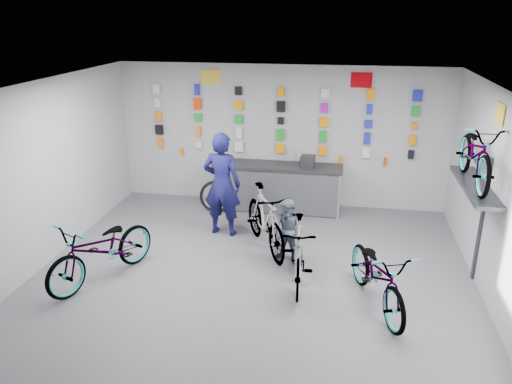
% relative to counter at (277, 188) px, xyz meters
% --- Properties ---
extents(floor, '(8.00, 8.00, 0.00)m').
position_rel_counter_xyz_m(floor, '(0.00, -3.54, -0.49)').
color(floor, '#4D4D52').
rests_on(floor, ground).
extents(ceiling, '(8.00, 8.00, 0.00)m').
position_rel_counter_xyz_m(ceiling, '(0.00, -3.54, 2.51)').
color(ceiling, white).
rests_on(ceiling, wall_back).
extents(wall_back, '(7.00, 0.00, 7.00)m').
position_rel_counter_xyz_m(wall_back, '(0.00, 0.46, 1.01)').
color(wall_back, '#A9A9AB').
rests_on(wall_back, floor).
extents(wall_left, '(0.00, 8.00, 8.00)m').
position_rel_counter_xyz_m(wall_left, '(-3.50, -3.54, 1.01)').
color(wall_left, '#A9A9AB').
rests_on(wall_left, floor).
extents(wall_right, '(0.00, 8.00, 8.00)m').
position_rel_counter_xyz_m(wall_right, '(3.50, -3.54, 1.01)').
color(wall_right, '#A9A9AB').
rests_on(wall_right, floor).
extents(counter, '(2.70, 0.66, 1.00)m').
position_rel_counter_xyz_m(counter, '(0.00, 0.00, 0.00)').
color(counter, black).
rests_on(counter, floor).
extents(merch_wall, '(5.58, 0.08, 1.57)m').
position_rel_counter_xyz_m(merch_wall, '(0.00, 0.39, 1.31)').
color(merch_wall, orange).
rests_on(merch_wall, wall_back).
extents(wall_bracket, '(0.39, 1.90, 2.00)m').
position_rel_counter_xyz_m(wall_bracket, '(3.33, -2.34, 0.98)').
color(wall_bracket, '#333338').
rests_on(wall_bracket, wall_right).
extents(sign_left, '(0.42, 0.02, 0.30)m').
position_rel_counter_xyz_m(sign_left, '(-1.50, 0.44, 2.23)').
color(sign_left, yellow).
rests_on(sign_left, wall_back).
extents(sign_right, '(0.42, 0.02, 0.30)m').
position_rel_counter_xyz_m(sign_right, '(1.60, 0.44, 2.23)').
color(sign_right, '#B5020B').
rests_on(sign_right, wall_back).
extents(sign_side, '(0.02, 0.40, 0.30)m').
position_rel_counter_xyz_m(sign_side, '(3.48, -2.34, 2.16)').
color(sign_side, yellow).
rests_on(sign_side, wall_right).
extents(bike_left, '(1.48, 2.12, 1.06)m').
position_rel_counter_xyz_m(bike_left, '(-2.28, -3.42, 0.04)').
color(bike_left, gray).
rests_on(bike_left, floor).
extents(bike_center, '(0.63, 1.75, 1.03)m').
position_rel_counter_xyz_m(bike_center, '(0.74, -2.95, 0.03)').
color(bike_center, gray).
rests_on(bike_center, floor).
extents(bike_right, '(1.26, 2.02, 1.00)m').
position_rel_counter_xyz_m(bike_right, '(1.91, -3.42, 0.01)').
color(bike_right, gray).
rests_on(bike_right, floor).
extents(bike_service, '(1.37, 1.93, 1.14)m').
position_rel_counter_xyz_m(bike_service, '(0.05, -1.91, 0.09)').
color(bike_service, gray).
rests_on(bike_service, floor).
extents(bike_wall, '(0.63, 1.80, 0.95)m').
position_rel_counter_xyz_m(bike_wall, '(3.25, -2.34, 1.57)').
color(bike_wall, gray).
rests_on(bike_wall, wall_bracket).
extents(clerk, '(0.77, 0.55, 1.98)m').
position_rel_counter_xyz_m(clerk, '(-0.85, -1.37, 0.50)').
color(clerk, '#121247').
rests_on(clerk, floor).
extents(customer, '(0.66, 0.60, 1.12)m').
position_rel_counter_xyz_m(customer, '(0.50, -2.32, 0.07)').
color(customer, slate).
rests_on(customer, floor).
extents(spare_wheel, '(0.70, 0.16, 0.70)m').
position_rel_counter_xyz_m(spare_wheel, '(-1.25, -0.37, -0.14)').
color(spare_wheel, black).
rests_on(spare_wheel, floor).
extents(register, '(0.30, 0.32, 0.22)m').
position_rel_counter_xyz_m(register, '(0.62, 0.01, 0.62)').
color(register, black).
rests_on(register, counter).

